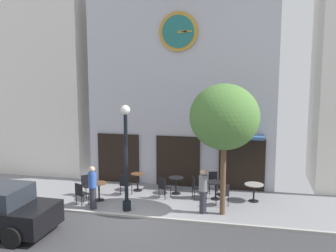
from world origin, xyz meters
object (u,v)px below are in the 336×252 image
cafe_table_rightmost (176,183)px  cafe_chair_mid_row (81,192)px  street_tree (224,117)px  cafe_chair_near_lamp (125,183)px  pedestrian_grey (203,191)px  cafe_table_near_curb (138,180)px  pedestrian_blue (93,187)px  cafe_table_leftmost (99,188)px  cafe_table_center_left (254,189)px  cafe_chair_outer (223,193)px  street_lamp (126,158)px  cafe_table_near_door (216,187)px  cafe_chair_corner (87,184)px  cafe_chair_facing_wall (163,186)px  cafe_chair_near_tree (213,181)px  cafe_chair_left_end (196,186)px

cafe_table_rightmost → cafe_chair_mid_row: (-3.35, -2.24, 0.05)m
street_tree → cafe_chair_mid_row: bearing=-176.9°
street_tree → cafe_chair_near_lamp: size_ratio=5.33×
cafe_table_rightmost → street_tree: bearing=-42.3°
street_tree → pedestrian_grey: size_ratio=2.88×
cafe_table_near_curb → cafe_chair_mid_row: bearing=-125.1°
cafe_chair_near_lamp → pedestrian_blue: bearing=-110.4°
cafe_table_leftmost → cafe_table_center_left: (6.14, 1.25, 0.02)m
cafe_table_near_curb → cafe_chair_outer: cafe_chair_outer is taller
street_lamp → cafe_table_near_door: street_lamp is taller
cafe_table_leftmost → street_lamp: bearing=-29.5°
cafe_table_leftmost → cafe_chair_corner: bearing=151.9°
cafe_chair_facing_wall → cafe_table_center_left: bearing=7.3°
street_tree → pedestrian_blue: (-4.87, -0.55, -2.73)m
cafe_table_near_curb → pedestrian_grey: 3.79m
street_lamp → cafe_chair_corner: 2.91m
street_lamp → cafe_chair_mid_row: street_lamp is taller
cafe_chair_outer → cafe_table_near_door: bearing=115.3°
cafe_table_center_left → cafe_chair_corner: bearing=-172.7°
cafe_table_near_curb → cafe_chair_near_tree: 3.30m
cafe_chair_near_tree → cafe_chair_outer: (0.57, -1.63, 0.00)m
cafe_table_near_curb → street_lamp: bearing=-82.6°
cafe_chair_outer → cafe_chair_left_end: 1.37m
cafe_chair_near_lamp → street_lamp: bearing=-68.7°
cafe_table_near_curb → pedestrian_blue: bearing=-111.3°
cafe_chair_outer → pedestrian_grey: (-0.68, -0.89, 0.33)m
street_tree → pedestrian_grey: 2.83m
cafe_chair_corner → pedestrian_blue: pedestrian_blue is taller
street_tree → cafe_chair_outer: size_ratio=5.33×
cafe_chair_outer → cafe_chair_left_end: bearing=150.8°
cafe_table_rightmost → cafe_table_near_door: 1.76m
cafe_chair_outer → cafe_table_center_left: bearing=36.4°
cafe_table_near_curb → cafe_chair_near_tree: bearing=8.0°
street_tree → cafe_chair_facing_wall: bearing=154.3°
cafe_table_leftmost → cafe_chair_near_tree: 4.86m
pedestrian_grey → cafe_table_rightmost: bearing=125.4°
street_tree → pedestrian_blue: street_tree is taller
street_tree → cafe_table_near_door: street_tree is taller
cafe_chair_outer → street_tree: bearing=-87.5°
cafe_table_near_door → cafe_chair_facing_wall: cafe_chair_facing_wall is taller
street_lamp → street_tree: bearing=6.4°
pedestrian_grey → cafe_table_near_curb: bearing=146.9°
cafe_table_near_door → cafe_chair_left_end: 0.83m
cafe_chair_facing_wall → pedestrian_blue: 2.95m
street_lamp → cafe_table_center_left: 5.34m
cafe_chair_mid_row → cafe_chair_near_lamp: (1.29, 1.54, 0.00)m
cafe_chair_near_tree → cafe_chair_near_lamp: size_ratio=1.00×
cafe_table_rightmost → cafe_chair_near_tree: size_ratio=0.80×
cafe_table_leftmost → cafe_table_near_curb: (1.15, 1.57, -0.00)m
cafe_chair_mid_row → cafe_chair_facing_wall: bearing=27.0°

